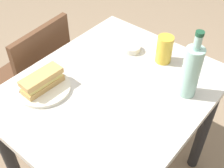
{
  "coord_description": "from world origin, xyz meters",
  "views": [
    {
      "loc": [
        -0.7,
        -0.58,
        1.62
      ],
      "look_at": [
        0.0,
        0.0,
        0.77
      ],
      "focal_mm": 47.16,
      "sensor_mm": 36.0,
      "label": 1
    }
  ],
  "objects_px": {
    "beer_glass": "(164,49)",
    "baguette_sandwich_near": "(42,81)",
    "water_bottle": "(191,71)",
    "knife_near": "(34,82)",
    "olive_bowl": "(132,48)",
    "dining_table": "(112,109)",
    "plate_near": "(44,88)",
    "chair_far": "(37,77)"
  },
  "relations": [
    {
      "from": "baguette_sandwich_near",
      "to": "olive_bowl",
      "type": "xyz_separation_m",
      "value": [
        0.46,
        -0.12,
        -0.03
      ]
    },
    {
      "from": "chair_far",
      "to": "water_bottle",
      "type": "xyz_separation_m",
      "value": [
        0.17,
        -0.83,
        0.39
      ]
    },
    {
      "from": "beer_glass",
      "to": "water_bottle",
      "type": "bearing_deg",
      "value": -122.43
    },
    {
      "from": "water_bottle",
      "to": "olive_bowl",
      "type": "relative_size",
      "value": 3.44
    },
    {
      "from": "knife_near",
      "to": "beer_glass",
      "type": "distance_m",
      "value": 0.6
    },
    {
      "from": "plate_near",
      "to": "beer_glass",
      "type": "bearing_deg",
      "value": -30.06
    },
    {
      "from": "dining_table",
      "to": "beer_glass",
      "type": "distance_m",
      "value": 0.36
    },
    {
      "from": "baguette_sandwich_near",
      "to": "water_bottle",
      "type": "bearing_deg",
      "value": -52.28
    },
    {
      "from": "dining_table",
      "to": "chair_far",
      "type": "distance_m",
      "value": 0.59
    },
    {
      "from": "plate_near",
      "to": "chair_far",
      "type": "bearing_deg",
      "value": 61.11
    },
    {
      "from": "water_bottle",
      "to": "olive_bowl",
      "type": "bearing_deg",
      "value": 75.65
    },
    {
      "from": "knife_near",
      "to": "olive_bowl",
      "type": "bearing_deg",
      "value": -20.2
    },
    {
      "from": "dining_table",
      "to": "knife_near",
      "type": "xyz_separation_m",
      "value": [
        -0.2,
        0.26,
        0.16
      ]
    },
    {
      "from": "chair_far",
      "to": "olive_bowl",
      "type": "relative_size",
      "value": 9.66
    },
    {
      "from": "dining_table",
      "to": "knife_near",
      "type": "bearing_deg",
      "value": 127.35
    },
    {
      "from": "plate_near",
      "to": "baguette_sandwich_near",
      "type": "relative_size",
      "value": 1.24
    },
    {
      "from": "olive_bowl",
      "to": "plate_near",
      "type": "bearing_deg",
      "value": 165.15
    },
    {
      "from": "knife_near",
      "to": "chair_far",
      "type": "bearing_deg",
      "value": 56.18
    },
    {
      "from": "dining_table",
      "to": "water_bottle",
      "type": "relative_size",
      "value": 3.06
    },
    {
      "from": "knife_near",
      "to": "olive_bowl",
      "type": "relative_size",
      "value": 2.07
    },
    {
      "from": "dining_table",
      "to": "water_bottle",
      "type": "bearing_deg",
      "value": -56.2
    },
    {
      "from": "baguette_sandwich_near",
      "to": "beer_glass",
      "type": "bearing_deg",
      "value": -30.06
    },
    {
      "from": "dining_table",
      "to": "baguette_sandwich_near",
      "type": "height_order",
      "value": "baguette_sandwich_near"
    },
    {
      "from": "baguette_sandwich_near",
      "to": "beer_glass",
      "type": "xyz_separation_m",
      "value": [
        0.49,
        -0.28,
        0.02
      ]
    },
    {
      "from": "dining_table",
      "to": "knife_near",
      "type": "relative_size",
      "value": 5.09
    },
    {
      "from": "water_bottle",
      "to": "knife_near",
      "type": "bearing_deg",
      "value": 125.63
    },
    {
      "from": "baguette_sandwich_near",
      "to": "dining_table",
      "type": "bearing_deg",
      "value": -48.05
    },
    {
      "from": "baguette_sandwich_near",
      "to": "knife_near",
      "type": "distance_m",
      "value": 0.06
    },
    {
      "from": "water_bottle",
      "to": "olive_bowl",
      "type": "distance_m",
      "value": 0.38
    },
    {
      "from": "dining_table",
      "to": "plate_near",
      "type": "bearing_deg",
      "value": 131.95
    },
    {
      "from": "chair_far",
      "to": "water_bottle",
      "type": "height_order",
      "value": "water_bottle"
    },
    {
      "from": "beer_glass",
      "to": "baguette_sandwich_near",
      "type": "bearing_deg",
      "value": 149.94
    },
    {
      "from": "knife_near",
      "to": "water_bottle",
      "type": "xyz_separation_m",
      "value": [
        0.37,
        -0.52,
        0.1
      ]
    },
    {
      "from": "dining_table",
      "to": "olive_bowl",
      "type": "height_order",
      "value": "olive_bowl"
    },
    {
      "from": "chair_far",
      "to": "plate_near",
      "type": "distance_m",
      "value": 0.5
    },
    {
      "from": "beer_glass",
      "to": "olive_bowl",
      "type": "height_order",
      "value": "beer_glass"
    },
    {
      "from": "chair_far",
      "to": "baguette_sandwich_near",
      "type": "relative_size",
      "value": 4.59
    },
    {
      "from": "chair_far",
      "to": "knife_near",
      "type": "xyz_separation_m",
      "value": [
        -0.21,
        -0.31,
        0.29
      ]
    },
    {
      "from": "olive_bowl",
      "to": "dining_table",
      "type": "bearing_deg",
      "value": -160.34
    },
    {
      "from": "knife_near",
      "to": "beer_glass",
      "type": "xyz_separation_m",
      "value": [
        0.5,
        -0.33,
        0.05
      ]
    },
    {
      "from": "plate_near",
      "to": "knife_near",
      "type": "xyz_separation_m",
      "value": [
        -0.01,
        0.05,
        0.01
      ]
    },
    {
      "from": "beer_glass",
      "to": "plate_near",
      "type": "bearing_deg",
      "value": 149.94
    }
  ]
}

